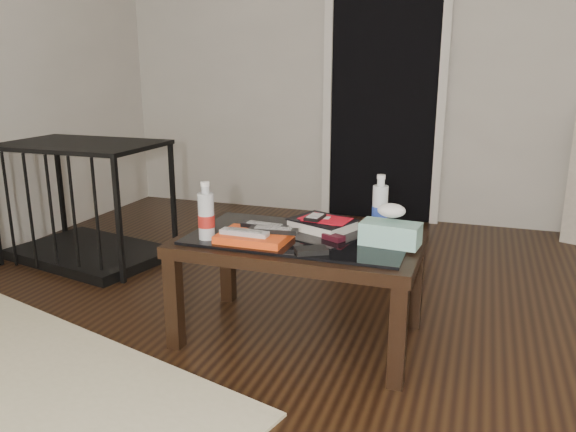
# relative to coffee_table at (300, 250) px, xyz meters

# --- Properties ---
(ground) EXTENTS (5.00, 5.00, 0.00)m
(ground) POSITION_rel_coffee_table_xyz_m (0.37, -0.38, -0.40)
(ground) COLOR black
(ground) RESTS_ON ground
(doorway) EXTENTS (0.90, 0.08, 2.07)m
(doorway) POSITION_rel_coffee_table_xyz_m (-0.03, 2.09, 0.63)
(doorway) COLOR black
(doorway) RESTS_ON ground
(coffee_table) EXTENTS (1.00, 0.60, 0.46)m
(coffee_table) POSITION_rel_coffee_table_xyz_m (0.00, 0.00, 0.00)
(coffee_table) COLOR black
(coffee_table) RESTS_ON ground
(pet_crate) EXTENTS (1.01, 0.77, 0.71)m
(pet_crate) POSITION_rel_coffee_table_xyz_m (-1.53, 0.56, -0.17)
(pet_crate) COLOR black
(pet_crate) RESTS_ON ground
(magazines) EXTENTS (0.28, 0.21, 0.03)m
(magazines) POSITION_rel_coffee_table_xyz_m (-0.15, -0.12, 0.08)
(magazines) COLOR #EF4916
(magazines) RESTS_ON coffee_table
(remote_silver) EXTENTS (0.20, 0.05, 0.02)m
(remote_silver) POSITION_rel_coffee_table_xyz_m (-0.18, -0.16, 0.11)
(remote_silver) COLOR #ABAAAF
(remote_silver) RESTS_ON magazines
(remote_black_front) EXTENTS (0.20, 0.07, 0.02)m
(remote_black_front) POSITION_rel_coffee_table_xyz_m (-0.08, -0.09, 0.11)
(remote_black_front) COLOR black
(remote_black_front) RESTS_ON magazines
(remote_black_back) EXTENTS (0.20, 0.06, 0.02)m
(remote_black_back) POSITION_rel_coffee_table_xyz_m (-0.14, -0.04, 0.11)
(remote_black_back) COLOR black
(remote_black_back) RESTS_ON magazines
(textbook) EXTENTS (0.31, 0.28, 0.05)m
(textbook) POSITION_rel_coffee_table_xyz_m (0.06, 0.12, 0.09)
(textbook) COLOR black
(textbook) RESTS_ON coffee_table
(dvd_mailers) EXTENTS (0.22, 0.18, 0.01)m
(dvd_mailers) POSITION_rel_coffee_table_xyz_m (0.07, 0.12, 0.11)
(dvd_mailers) COLOR red
(dvd_mailers) RESTS_ON textbook
(ipod) EXTENTS (0.07, 0.11, 0.02)m
(ipod) POSITION_rel_coffee_table_xyz_m (0.04, 0.09, 0.12)
(ipod) COLOR black
(ipod) RESTS_ON dvd_mailers
(flip_phone) EXTENTS (0.10, 0.08, 0.02)m
(flip_phone) POSITION_rel_coffee_table_xyz_m (0.15, -0.01, 0.08)
(flip_phone) COLOR black
(flip_phone) RESTS_ON coffee_table
(wallet) EXTENTS (0.14, 0.12, 0.02)m
(wallet) POSITION_rel_coffee_table_xyz_m (0.11, -0.20, 0.07)
(wallet) COLOR black
(wallet) RESTS_ON coffee_table
(water_bottle_left) EXTENTS (0.08, 0.08, 0.24)m
(water_bottle_left) POSITION_rel_coffee_table_xyz_m (-0.35, -0.16, 0.18)
(water_bottle_left) COLOR silver
(water_bottle_left) RESTS_ON coffee_table
(water_bottle_right) EXTENTS (0.07, 0.07, 0.24)m
(water_bottle_right) POSITION_rel_coffee_table_xyz_m (0.29, 0.21, 0.18)
(water_bottle_right) COLOR silver
(water_bottle_right) RESTS_ON coffee_table
(tissue_box) EXTENTS (0.24, 0.14, 0.09)m
(tissue_box) POSITION_rel_coffee_table_xyz_m (0.38, 0.00, 0.11)
(tissue_box) COLOR teal
(tissue_box) RESTS_ON coffee_table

